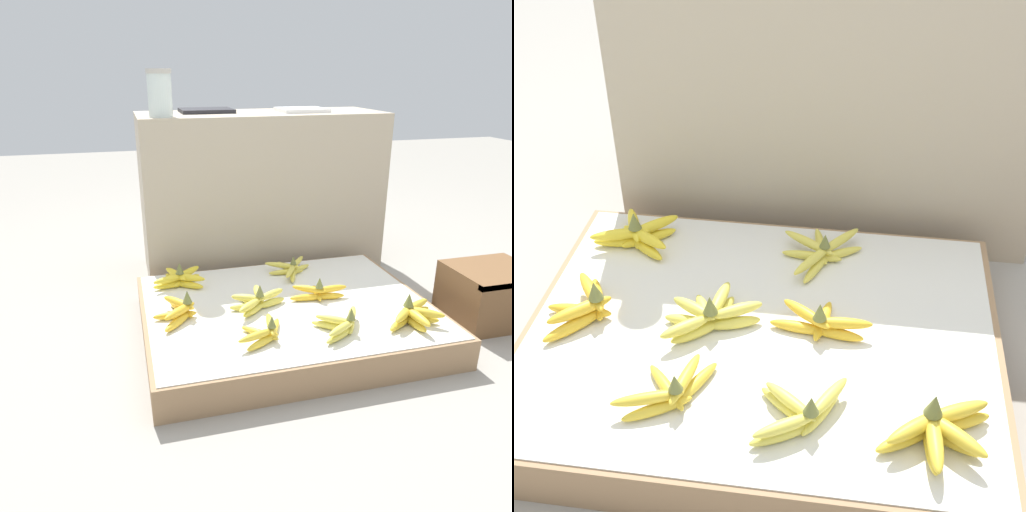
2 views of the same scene
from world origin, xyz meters
The scene contains 15 objects.
ground_plane centered at (0.00, 0.00, 0.00)m, with size 10.00×10.00×0.00m, color gray.
display_platform centered at (0.00, 0.00, 0.06)m, with size 1.12×0.88×0.13m.
back_vendor_table centered at (0.10, 0.74, 0.40)m, with size 1.20×0.45×0.80m.
wooden_crate centered at (0.85, -0.12, 0.12)m, with size 0.34×0.29×0.23m.
banana_bunch_front_midleft centered at (-0.16, -0.24, 0.15)m, with size 0.20×0.20×0.09m.
banana_bunch_front_midright centered at (0.12, -0.26, 0.16)m, with size 0.20×0.20×0.10m.
banana_bunch_front_right centered at (0.39, -0.27, 0.16)m, with size 0.24×0.20×0.11m.
banana_bunch_middle_left centered at (-0.42, -0.01, 0.16)m, with size 0.17×0.25×0.11m.
banana_bunch_middle_midleft centered at (-0.12, 0.00, 0.16)m, with size 0.24×0.22×0.10m.
banana_bunch_middle_midright centered at (0.14, 0.01, 0.15)m, with size 0.24×0.14×0.10m.
banana_bunch_back_left centered at (-0.38, 0.29, 0.16)m, with size 0.23×0.20×0.11m.
banana_bunch_back_midright centered at (0.12, 0.29, 0.15)m, with size 0.22×0.25×0.09m.
glass_jar centered at (-0.39, 0.60, 0.90)m, with size 0.11×0.11×0.20m.
foam_tray_white centered at (0.30, 0.71, 0.81)m, with size 0.23×0.20×0.02m.
foam_tray_dark centered at (-0.16, 0.79, 0.81)m, with size 0.25×0.21×0.02m.
Camera 1 is at (-0.58, -1.69, 1.00)m, focal length 35.00 mm.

